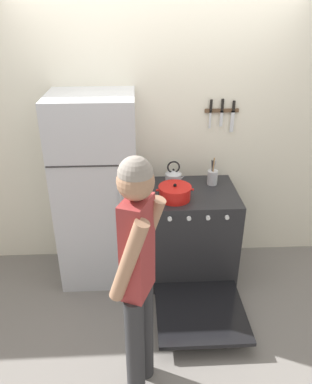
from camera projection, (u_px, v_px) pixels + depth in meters
ground_plane at (158, 251)px, 4.07m from camera, size 14.00×14.00×0.00m
wall_back at (158, 138)px, 3.52m from camera, size 10.00×0.06×2.55m
refrigerator at (97, 193)px, 3.38m from camera, size 0.71×0.63×1.77m
stove_range at (191, 235)px, 3.55m from camera, size 0.80×1.39×0.89m
dutch_oven_pot at (175, 193)px, 3.22m from camera, size 0.33×0.29×0.15m
tea_kettle at (173, 178)px, 3.46m from camera, size 0.19×0.15×0.24m
utensil_jar at (212, 177)px, 3.48m from camera, size 0.10×0.10×0.27m
person at (138, 273)px, 2.22m from camera, size 0.37×0.42×1.73m
wall_knife_strip at (222, 110)px, 3.38m from camera, size 0.31×0.03×0.31m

